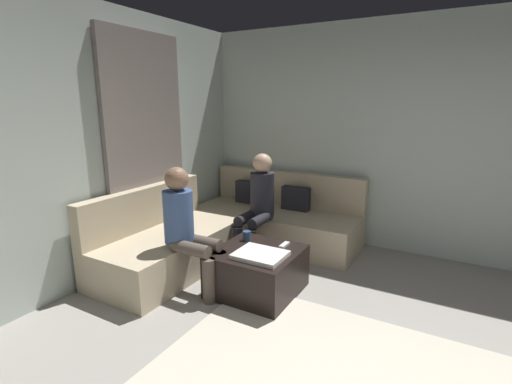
% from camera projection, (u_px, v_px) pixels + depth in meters
% --- Properties ---
extents(wall_back, '(6.00, 0.12, 2.70)m').
position_uv_depth(wall_back, '(441.00, 141.00, 4.14)').
color(wall_back, silver).
rests_on(wall_back, ground_plane).
extents(wall_left, '(0.12, 6.00, 2.70)m').
position_uv_depth(wall_left, '(19.00, 155.00, 3.05)').
color(wall_left, silver).
rests_on(wall_left, ground_plane).
extents(curtain_panel, '(0.06, 1.10, 2.50)m').
position_uv_depth(curtain_panel, '(146.00, 150.00, 4.13)').
color(curtain_panel, gray).
rests_on(curtain_panel, ground_plane).
extents(sectional_couch, '(2.10, 2.55, 0.87)m').
position_uv_depth(sectional_couch, '(234.00, 229.00, 4.49)').
color(sectional_couch, '#C6B593').
rests_on(sectional_couch, ground_plane).
extents(ottoman, '(0.76, 0.76, 0.42)m').
position_uv_depth(ottoman, '(257.00, 271.00, 3.55)').
color(ottoman, black).
rests_on(ottoman, ground_plane).
extents(folded_blanket, '(0.44, 0.36, 0.04)m').
position_uv_depth(folded_blanket, '(260.00, 255.00, 3.34)').
color(folded_blanket, white).
rests_on(folded_blanket, ottoman).
extents(coffee_mug, '(0.08, 0.08, 0.10)m').
position_uv_depth(coffee_mug, '(247.00, 236.00, 3.74)').
color(coffee_mug, '#334C72').
rests_on(coffee_mug, ottoman).
extents(game_remote, '(0.05, 0.15, 0.02)m').
position_uv_depth(game_remote, '(284.00, 245.00, 3.59)').
color(game_remote, white).
rests_on(game_remote, ottoman).
extents(person_on_couch_back, '(0.30, 0.60, 1.20)m').
position_uv_depth(person_on_couch_back, '(258.00, 201.00, 4.30)').
color(person_on_couch_back, black).
rests_on(person_on_couch_back, ground_plane).
extents(person_on_couch_side, '(0.60, 0.30, 1.20)m').
position_uv_depth(person_on_couch_side, '(187.00, 225.00, 3.46)').
color(person_on_couch_side, brown).
rests_on(person_on_couch_side, ground_plane).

